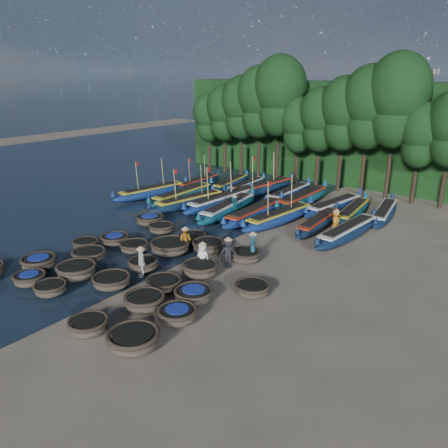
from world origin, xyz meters
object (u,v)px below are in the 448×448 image
Objects in this scene: long_boat_0 at (152,192)px; long_boat_1 at (183,195)px; coracle_6 at (77,270)px; long_boat_10 at (231,184)px; coracle_23 at (208,246)px; long_boat_12 at (263,188)px; long_boat_5 at (255,213)px; coracle_19 at (252,288)px; long_boat_8 at (348,232)px; long_boat_16 at (353,212)px; long_boat_13 at (289,194)px; coracle_8 at (145,301)px; coracle_11 at (89,255)px; fisherman_2 at (186,239)px; coracle_2 at (51,288)px; long_boat_6 at (279,217)px; long_boat_15 at (334,206)px; long_boat_7 at (319,223)px; fisherman_6 at (336,221)px; coracle_21 at (161,228)px; coracle_24 at (245,256)px; coracle_7 at (112,281)px; fisherman_0 at (203,256)px; coracle_22 at (193,237)px; long_boat_4 at (228,208)px; long_boat_9 at (198,183)px; coracle_20 at (150,220)px; coracle_14 at (194,294)px; long_boat_2 at (190,201)px; long_boat_11 at (247,186)px; coracle_15 at (115,239)px; coracle_9 at (177,314)px; coracle_4 at (133,339)px; fisherman_3 at (228,252)px; coracle_5 at (39,262)px; fisherman_4 at (141,261)px; coracle_16 at (134,247)px; coracle_18 at (201,269)px; coracle_12 at (143,264)px; coracle_13 at (163,283)px; long_boat_14 at (303,199)px; coracle_10 at (86,244)px; fisherman_5 at (234,206)px; fisherman_1 at (253,246)px; coracle_1 at (30,278)px; coracle_3 at (89,325)px; long_boat_3 at (220,201)px; long_boat_17 at (384,213)px.

long_boat_1 is at bearing 23.26° from long_boat_0.
long_boat_10 reaches higher than coracle_6.
long_boat_12 reaches higher than coracle_23.
coracle_19 is at bearing -58.07° from long_boat_5.
long_boat_8 reaches higher than long_boat_16.
coracle_8 is at bearing -79.61° from long_boat_13.
fisherman_2 is at bearing 53.37° from coracle_11.
coracle_2 is 9.68m from coracle_23.
long_boat_6 reaches higher than long_boat_15.
fisherman_6 is (1.32, -0.07, 0.40)m from long_boat_7.
coracle_21 is 0.26× the size of long_boat_8.
long_boat_15 is (14.97, 6.15, -0.01)m from long_boat_0.
coracle_24 is at bearing -61.63° from long_boat_5.
long_boat_5 reaches higher than coracle_7.
coracle_22 is at bearing 131.82° from fisherman_0.
long_boat_16 reaches higher than coracle_8.
long_boat_9 is at bearing 138.82° from long_boat_4.
long_boat_0 is at bearing 135.95° from coracle_20.
long_boat_2 reaches higher than coracle_14.
long_boat_0 reaches higher than long_boat_11.
coracle_15 is 0.27× the size of long_boat_1.
coracle_9 is 0.30× the size of long_boat_10.
long_boat_4 is (-7.84, 16.53, 0.14)m from coracle_4.
fisherman_0 is 0.94× the size of fisherman_3.
coracle_5 is 1.21× the size of fisherman_4.
long_boat_9 is (-7.73, 14.79, 0.12)m from coracle_16.
coracle_5 is at bearing -147.40° from coracle_18.
coracle_13 is at bearing -19.26° from coracle_12.
long_boat_14 is (4.68, -0.95, -0.01)m from long_boat_12.
coracle_19 is 1.04× the size of fisherman_4.
long_boat_5 is at bearing 66.40° from coracle_10.
coracle_5 is at bearing 28.70° from fisherman_5.
coracle_2 is 0.20× the size of long_boat_5.
long_boat_14 is at bearing -163.95° from fisherman_5.
long_boat_15 is at bearing 56.32° from fisherman_2.
fisherman_0 is at bearing 109.86° from coracle_4.
long_boat_16 reaches higher than coracle_10.
fisherman_0 reaches higher than coracle_5.
coracle_5 reaches higher than coracle_22.
fisherman_1 is at bearing -75.12° from long_boat_14.
coracle_10 is 0.27× the size of long_boat_9.
coracle_23 is (4.77, 5.51, 0.03)m from coracle_11.
coracle_1 is at bearing -75.86° from long_boat_9.
coracle_3 is at bearing -44.63° from coracle_15.
long_boat_7 is at bearing 4.66° from long_boat_3.
fisherman_6 is at bearing 48.40° from coracle_22.
coracle_8 is at bearing -111.49° from long_boat_17.
coracle_13 is at bearing -80.63° from long_boat_13.
long_boat_11 is (-8.66, 24.08, 0.09)m from coracle_3.
coracle_23 is 0.32× the size of long_boat_9.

